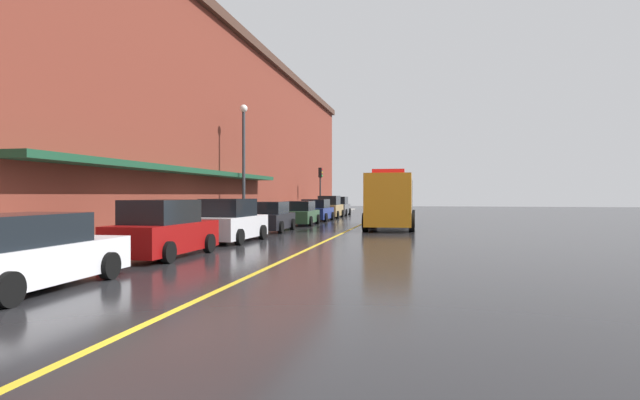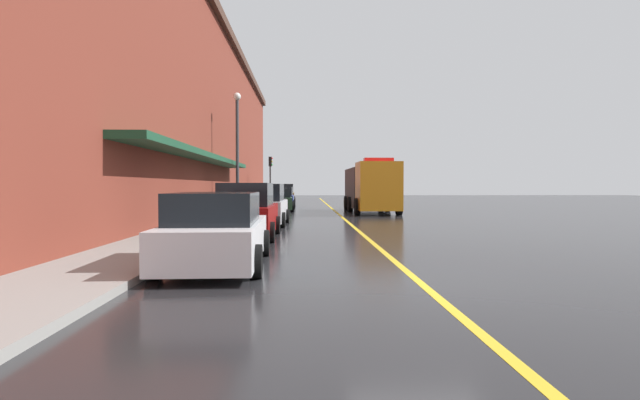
{
  "view_description": "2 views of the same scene",
  "coord_description": "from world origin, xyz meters",
  "px_view_note": "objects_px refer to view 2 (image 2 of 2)",
  "views": [
    {
      "loc": [
        4.19,
        -6.87,
        1.98
      ],
      "look_at": [
        -2.19,
        23.67,
        1.65
      ],
      "focal_mm": 28.52,
      "sensor_mm": 36.0,
      "label": 1
    },
    {
      "loc": [
        -2.06,
        -8.65,
        1.74
      ],
      "look_at": [
        -1.21,
        19.11,
        0.93
      ],
      "focal_mm": 28.11,
      "sensor_mm": 36.0,
      "label": 2
    }
  ],
  "objects_px": {
    "parked_car_7": "(285,195)",
    "parking_meter_1": "(244,198)",
    "utility_truck": "(370,188)",
    "street_lamp_left": "(237,139)",
    "parked_car_5": "(281,198)",
    "parking_meter_4": "(259,195)",
    "parking_meter_2": "(271,192)",
    "parked_car_2": "(263,206)",
    "parked_car_1": "(247,213)",
    "parking_meter_0": "(241,199)",
    "parked_car_0": "(217,231)",
    "parked_car_6": "(284,195)",
    "parking_meter_3": "(228,201)",
    "parked_car_4": "(278,200)",
    "traffic_light_near": "(270,171)",
    "parked_car_3": "(270,203)"
  },
  "relations": [
    {
      "from": "parked_car_7",
      "to": "parking_meter_1",
      "type": "bearing_deg",
      "value": 175.19
    },
    {
      "from": "utility_truck",
      "to": "street_lamp_left",
      "type": "relative_size",
      "value": 1.25
    },
    {
      "from": "parked_car_5",
      "to": "parking_meter_4",
      "type": "height_order",
      "value": "parked_car_5"
    },
    {
      "from": "parking_meter_2",
      "to": "parking_meter_4",
      "type": "bearing_deg",
      "value": -90.0
    },
    {
      "from": "parking_meter_4",
      "to": "street_lamp_left",
      "type": "xyz_separation_m",
      "value": [
        -0.6,
        -7.28,
        3.34
      ]
    },
    {
      "from": "utility_truck",
      "to": "parked_car_2",
      "type": "bearing_deg",
      "value": -31.73
    },
    {
      "from": "parked_car_1",
      "to": "parking_meter_0",
      "type": "height_order",
      "value": "parked_car_1"
    },
    {
      "from": "parked_car_0",
      "to": "parked_car_5",
      "type": "xyz_separation_m",
      "value": [
        0.07,
        28.29,
        0.02
      ]
    },
    {
      "from": "parked_car_5",
      "to": "parked_car_6",
      "type": "height_order",
      "value": "parked_car_6"
    },
    {
      "from": "parking_meter_2",
      "to": "parking_meter_3",
      "type": "height_order",
      "value": "same"
    },
    {
      "from": "parked_car_4",
      "to": "parking_meter_2",
      "type": "height_order",
      "value": "parked_car_4"
    },
    {
      "from": "parked_car_5",
      "to": "utility_truck",
      "type": "relative_size",
      "value": 0.49
    },
    {
      "from": "parking_meter_1",
      "to": "utility_truck",
      "type": "bearing_deg",
      "value": 31.92
    },
    {
      "from": "parked_car_5",
      "to": "parking_meter_2",
      "type": "height_order",
      "value": "parked_car_5"
    },
    {
      "from": "parked_car_4",
      "to": "parked_car_6",
      "type": "xyz_separation_m",
      "value": [
        -0.0,
        10.45,
        0.13
      ]
    },
    {
      "from": "parked_car_4",
      "to": "parking_meter_4",
      "type": "bearing_deg",
      "value": 28.51
    },
    {
      "from": "parked_car_7",
      "to": "parking_meter_4",
      "type": "xyz_separation_m",
      "value": [
        -1.35,
        -13.37,
        0.23
      ]
    },
    {
      "from": "parking_meter_0",
      "to": "parking_meter_2",
      "type": "bearing_deg",
      "value": 90.0
    },
    {
      "from": "parking_meter_0",
      "to": "traffic_light_near",
      "type": "height_order",
      "value": "traffic_light_near"
    },
    {
      "from": "parked_car_6",
      "to": "traffic_light_near",
      "type": "distance_m",
      "value": 4.04
    },
    {
      "from": "parked_car_3",
      "to": "parking_meter_3",
      "type": "xyz_separation_m",
      "value": [
        -1.39,
        -6.25,
        0.3
      ]
    },
    {
      "from": "parked_car_0",
      "to": "traffic_light_near",
      "type": "relative_size",
      "value": 1.14
    },
    {
      "from": "parked_car_5",
      "to": "parking_meter_4",
      "type": "xyz_separation_m",
      "value": [
        -1.48,
        -2.65,
        0.29
      ]
    },
    {
      "from": "parked_car_3",
      "to": "parking_meter_2",
      "type": "relative_size",
      "value": 3.27
    },
    {
      "from": "parked_car_4",
      "to": "traffic_light_near",
      "type": "relative_size",
      "value": 1.02
    },
    {
      "from": "parked_car_6",
      "to": "parking_meter_0",
      "type": "relative_size",
      "value": 3.35
    },
    {
      "from": "parked_car_3",
      "to": "parking_meter_0",
      "type": "relative_size",
      "value": 3.27
    },
    {
      "from": "parked_car_4",
      "to": "street_lamp_left",
      "type": "height_order",
      "value": "street_lamp_left"
    },
    {
      "from": "street_lamp_left",
      "to": "parked_car_0",
      "type": "bearing_deg",
      "value": -83.76
    },
    {
      "from": "parked_car_0",
      "to": "parked_car_6",
      "type": "height_order",
      "value": "parked_car_6"
    },
    {
      "from": "parked_car_0",
      "to": "utility_truck",
      "type": "xyz_separation_m",
      "value": [
        6.12,
        21.31,
        0.84
      ]
    },
    {
      "from": "parked_car_0",
      "to": "parking_meter_0",
      "type": "distance_m",
      "value": 15.23
    },
    {
      "from": "parked_car_0",
      "to": "parking_meter_1",
      "type": "bearing_deg",
      "value": 3.36
    },
    {
      "from": "parked_car_0",
      "to": "street_lamp_left",
      "type": "xyz_separation_m",
      "value": [
        -2.01,
        18.36,
        3.65
      ]
    },
    {
      "from": "street_lamp_left",
      "to": "parked_car_2",
      "type": "bearing_deg",
      "value": -73.99
    },
    {
      "from": "parked_car_1",
      "to": "parked_car_4",
      "type": "xyz_separation_m",
      "value": [
        0.1,
        17.36,
        -0.11
      ]
    },
    {
      "from": "traffic_light_near",
      "to": "parking_meter_4",
      "type": "bearing_deg",
      "value": -90.32
    },
    {
      "from": "parking_meter_3",
      "to": "parked_car_3",
      "type": "bearing_deg",
      "value": 77.48
    },
    {
      "from": "parked_car_0",
      "to": "parking_meter_3",
      "type": "bearing_deg",
      "value": 5.91
    },
    {
      "from": "street_lamp_left",
      "to": "parking_meter_0",
      "type": "bearing_deg",
      "value": -79.39
    },
    {
      "from": "parking_meter_2",
      "to": "traffic_light_near",
      "type": "height_order",
      "value": "traffic_light_near"
    },
    {
      "from": "parked_car_5",
      "to": "parked_car_1",
      "type": "bearing_deg",
      "value": 179.88
    },
    {
      "from": "parked_car_3",
      "to": "parking_meter_2",
      "type": "height_order",
      "value": "parked_car_3"
    },
    {
      "from": "parked_car_0",
      "to": "parked_car_3",
      "type": "xyz_separation_m",
      "value": [
        -0.02,
        17.11,
        0.0
      ]
    },
    {
      "from": "utility_truck",
      "to": "parking_meter_3",
      "type": "bearing_deg",
      "value": -36.81
    },
    {
      "from": "parked_car_4",
      "to": "parking_meter_0",
      "type": "bearing_deg",
      "value": 167.17
    },
    {
      "from": "parked_car_2",
      "to": "parked_car_4",
      "type": "bearing_deg",
      "value": 1.71
    },
    {
      "from": "parked_car_2",
      "to": "street_lamp_left",
      "type": "bearing_deg",
      "value": 17.8
    },
    {
      "from": "street_lamp_left",
      "to": "parked_car_1",
      "type": "bearing_deg",
      "value": -81.0
    },
    {
      "from": "parking_meter_4",
      "to": "street_lamp_left",
      "type": "height_order",
      "value": "street_lamp_left"
    }
  ]
}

